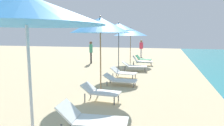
{
  "coord_description": "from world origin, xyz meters",
  "views": [
    {
      "loc": [
        2.26,
        5.32,
        2.11
      ],
      "look_at": [
        0.57,
        11.16,
        1.27
      ],
      "focal_mm": 31.7,
      "sensor_mm": 36.0,
      "label": 1
    }
  ],
  "objects_px": {
    "umbrella_third": "(26,10)",
    "lounger_fourth_inland": "(100,91)",
    "person_walking_far": "(91,50)",
    "umbrella_fifth": "(119,27)",
    "person_walking_mid": "(141,47)",
    "umbrella_fourth": "(100,25)",
    "umbrella_farthest": "(131,32)",
    "lounger_farthest_inland": "(142,61)",
    "lounger_fourth_shoreside": "(120,80)",
    "lounger_third_shoreside": "(91,118)",
    "lounger_fifth_inland": "(123,72)",
    "lounger_farthest_shoreside": "(143,59)",
    "lounger_fifth_shoreside": "(134,66)"
  },
  "relations": [
    {
      "from": "lounger_farthest_shoreside",
      "to": "person_walking_far",
      "type": "distance_m",
      "value": 4.31
    },
    {
      "from": "lounger_third_shoreside",
      "to": "lounger_fifth_shoreside",
      "type": "relative_size",
      "value": 1.0
    },
    {
      "from": "umbrella_fourth",
      "to": "umbrella_farthest",
      "type": "bearing_deg",
      "value": 92.52
    },
    {
      "from": "lounger_farthest_inland",
      "to": "umbrella_fourth",
      "type": "bearing_deg",
      "value": -102.48
    },
    {
      "from": "lounger_third_shoreside",
      "to": "umbrella_fourth",
      "type": "distance_m",
      "value": 4.13
    },
    {
      "from": "lounger_third_shoreside",
      "to": "umbrella_fourth",
      "type": "xyz_separation_m",
      "value": [
        -0.98,
        3.39,
        2.16
      ]
    },
    {
      "from": "lounger_fourth_shoreside",
      "to": "person_walking_far",
      "type": "xyz_separation_m",
      "value": [
        -3.81,
        6.09,
        0.78
      ]
    },
    {
      "from": "lounger_fourth_inland",
      "to": "umbrella_fifth",
      "type": "relative_size",
      "value": 0.44
    },
    {
      "from": "umbrella_third",
      "to": "lounger_fourth_inland",
      "type": "height_order",
      "value": "umbrella_third"
    },
    {
      "from": "umbrella_fourth",
      "to": "lounger_fourth_shoreside",
      "type": "relative_size",
      "value": 2.0
    },
    {
      "from": "umbrella_fourth",
      "to": "lounger_farthest_inland",
      "type": "height_order",
      "value": "umbrella_fourth"
    },
    {
      "from": "umbrella_third",
      "to": "lounger_fourth_shoreside",
      "type": "distance_m",
      "value": 5.81
    },
    {
      "from": "lounger_fourth_inland",
      "to": "umbrella_farthest",
      "type": "bearing_deg",
      "value": 96.46
    },
    {
      "from": "lounger_fourth_shoreside",
      "to": "person_walking_far",
      "type": "bearing_deg",
      "value": 120.53
    },
    {
      "from": "lounger_fourth_shoreside",
      "to": "lounger_farthest_shoreside",
      "type": "xyz_separation_m",
      "value": [
        -0.04,
        8.03,
        0.01
      ]
    },
    {
      "from": "umbrella_fourth",
      "to": "lounger_fifth_inland",
      "type": "height_order",
      "value": "umbrella_fourth"
    },
    {
      "from": "lounger_third_shoreside",
      "to": "person_walking_mid",
      "type": "height_order",
      "value": "person_walking_mid"
    },
    {
      "from": "umbrella_fifth",
      "to": "person_walking_mid",
      "type": "relative_size",
      "value": 1.69
    },
    {
      "from": "lounger_fifth_shoreside",
      "to": "person_walking_mid",
      "type": "height_order",
      "value": "person_walking_mid"
    },
    {
      "from": "lounger_fourth_inland",
      "to": "umbrella_fifth",
      "type": "height_order",
      "value": "umbrella_fifth"
    },
    {
      "from": "lounger_farthest_shoreside",
      "to": "person_walking_mid",
      "type": "xyz_separation_m",
      "value": [
        -0.65,
        3.63,
        0.77
      ]
    },
    {
      "from": "umbrella_third",
      "to": "umbrella_fifth",
      "type": "bearing_deg",
      "value": 93.49
    },
    {
      "from": "umbrella_fourth",
      "to": "lounger_third_shoreside",
      "type": "bearing_deg",
      "value": -73.93
    },
    {
      "from": "lounger_fourth_inland",
      "to": "person_walking_far",
      "type": "relative_size",
      "value": 0.74
    },
    {
      "from": "lounger_farthest_shoreside",
      "to": "person_walking_far",
      "type": "height_order",
      "value": "person_walking_far"
    },
    {
      "from": "lounger_fourth_inland",
      "to": "person_walking_far",
      "type": "xyz_separation_m",
      "value": [
        -3.7,
        8.29,
        0.71
      ]
    },
    {
      "from": "lounger_fifth_inland",
      "to": "lounger_farthest_shoreside",
      "type": "xyz_separation_m",
      "value": [
        0.18,
        6.45,
        -0.01
      ]
    },
    {
      "from": "lounger_third_shoreside",
      "to": "umbrella_fourth",
      "type": "bearing_deg",
      "value": 99.94
    },
    {
      "from": "lounger_farthest_shoreside",
      "to": "lounger_fourth_shoreside",
      "type": "bearing_deg",
      "value": -85.32
    },
    {
      "from": "lounger_fourth_inland",
      "to": "umbrella_fifth",
      "type": "bearing_deg",
      "value": 98.92
    },
    {
      "from": "lounger_fourth_shoreside",
      "to": "lounger_fourth_inland",
      "type": "xyz_separation_m",
      "value": [
        -0.11,
        -2.2,
        0.07
      ]
    },
    {
      "from": "lounger_fourth_shoreside",
      "to": "person_walking_mid",
      "type": "height_order",
      "value": "person_walking_mid"
    },
    {
      "from": "umbrella_fourth",
      "to": "lounger_farthest_inland",
      "type": "distance_m",
      "value": 7.36
    },
    {
      "from": "lounger_fifth_shoreside",
      "to": "umbrella_farthest",
      "type": "distance_m",
      "value": 4.1
    },
    {
      "from": "umbrella_third",
      "to": "umbrella_fourth",
      "type": "xyz_separation_m",
      "value": [
        -0.3,
        4.42,
        -0.02
      ]
    },
    {
      "from": "umbrella_fourth",
      "to": "lounger_fourth_inland",
      "type": "xyz_separation_m",
      "value": [
        0.44,
        -1.29,
        -2.19
      ]
    },
    {
      "from": "lounger_farthest_shoreside",
      "to": "lounger_farthest_inland",
      "type": "height_order",
      "value": "lounger_farthest_inland"
    },
    {
      "from": "lounger_third_shoreside",
      "to": "lounger_farthest_inland",
      "type": "height_order",
      "value": "lounger_farthest_inland"
    },
    {
      "from": "lounger_fifth_shoreside",
      "to": "lounger_farthest_shoreside",
      "type": "xyz_separation_m",
      "value": [
        -0.02,
        4.44,
        -0.07
      ]
    },
    {
      "from": "lounger_fourth_shoreside",
      "to": "lounger_farthest_inland",
      "type": "relative_size",
      "value": 0.96
    },
    {
      "from": "umbrella_third",
      "to": "lounger_fourth_inland",
      "type": "distance_m",
      "value": 3.83
    },
    {
      "from": "lounger_fourth_inland",
      "to": "lounger_fifth_inland",
      "type": "relative_size",
      "value": 0.93
    },
    {
      "from": "lounger_fourth_inland",
      "to": "lounger_farthest_shoreside",
      "type": "xyz_separation_m",
      "value": [
        0.08,
        10.23,
        -0.06
      ]
    },
    {
      "from": "umbrella_farthest",
      "to": "person_walking_far",
      "type": "bearing_deg",
      "value": -162.21
    },
    {
      "from": "umbrella_fifth",
      "to": "umbrella_farthest",
      "type": "bearing_deg",
      "value": 92.15
    },
    {
      "from": "umbrella_fifth",
      "to": "lounger_farthest_shoreside",
      "type": "bearing_deg",
      "value": 82.55
    },
    {
      "from": "lounger_fifth_inland",
      "to": "umbrella_fourth",
      "type": "bearing_deg",
      "value": -91.07
    },
    {
      "from": "umbrella_fourth",
      "to": "person_walking_mid",
      "type": "distance_m",
      "value": 12.66
    },
    {
      "from": "umbrella_fourth",
      "to": "lounger_fourth_inland",
      "type": "bearing_deg",
      "value": -71.07
    },
    {
      "from": "lounger_fourth_shoreside",
      "to": "lounger_fifth_inland",
      "type": "height_order",
      "value": "lounger_fifth_inland"
    }
  ]
}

